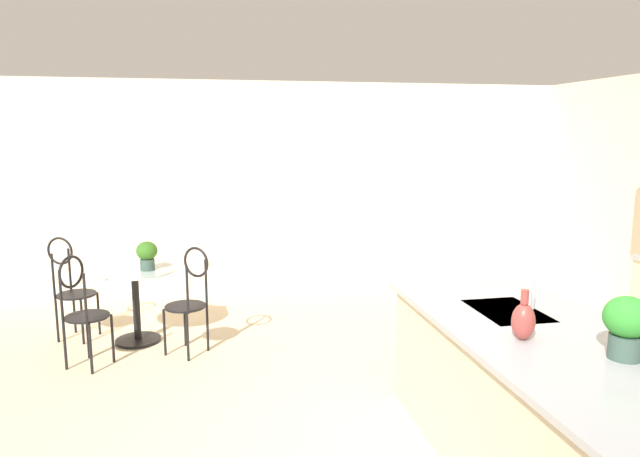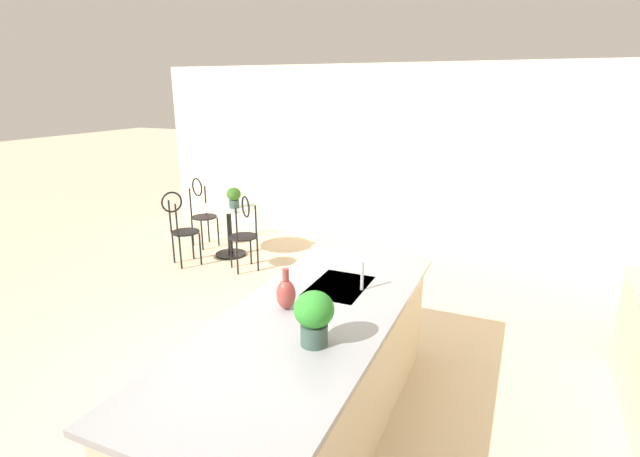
% 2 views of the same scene
% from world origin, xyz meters
% --- Properties ---
extents(wall_left_window, '(0.12, 7.80, 2.70)m').
position_xyz_m(wall_left_window, '(-4.26, 0.00, 1.35)').
color(wall_left_window, beige).
rests_on(wall_left_window, ground).
extents(kitchen_island, '(2.80, 1.06, 0.92)m').
position_xyz_m(kitchen_island, '(0.30, 0.85, 0.46)').
color(kitchen_island, beige).
rests_on(kitchen_island, ground).
extents(bistro_table, '(0.80, 0.80, 0.74)m').
position_xyz_m(bistro_table, '(-2.66, -1.78, 0.45)').
color(bistro_table, black).
rests_on(bistro_table, ground).
extents(chair_near_window, '(0.53, 0.53, 1.04)m').
position_xyz_m(chair_near_window, '(-2.22, -1.25, 0.57)').
color(chair_near_window, black).
rests_on(chair_near_window, ground).
extents(chair_by_island, '(0.50, 0.52, 1.04)m').
position_xyz_m(chair_by_island, '(-2.89, -2.43, 0.57)').
color(chair_by_island, black).
rests_on(chair_by_island, ground).
extents(chair_toward_desk, '(0.52, 0.52, 1.04)m').
position_xyz_m(chair_toward_desk, '(-2.07, -2.16, 0.57)').
color(chair_toward_desk, black).
rests_on(chair_toward_desk, ground).
extents(sink_faucet, '(0.02, 0.02, 0.22)m').
position_xyz_m(sink_faucet, '(-0.25, 1.03, 1.03)').
color(sink_faucet, '#B2B5BA').
rests_on(sink_faucet, kitchen_island).
extents(potted_plant_on_table, '(0.20, 0.20, 0.28)m').
position_xyz_m(potted_plant_on_table, '(-2.61, -1.65, 0.90)').
color(potted_plant_on_table, '#385147').
rests_on(potted_plant_on_table, bistro_table).
extents(potted_plant_counter_near, '(0.23, 0.23, 0.33)m').
position_xyz_m(potted_plant_counter_near, '(0.60, 1.03, 1.11)').
color(potted_plant_counter_near, '#385147').
rests_on(potted_plant_counter_near, kitchen_island).
extents(vase_on_counter, '(0.13, 0.13, 0.29)m').
position_xyz_m(vase_on_counter, '(0.25, 0.66, 1.03)').
color(vase_on_counter, '#993D38').
rests_on(vase_on_counter, kitchen_island).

